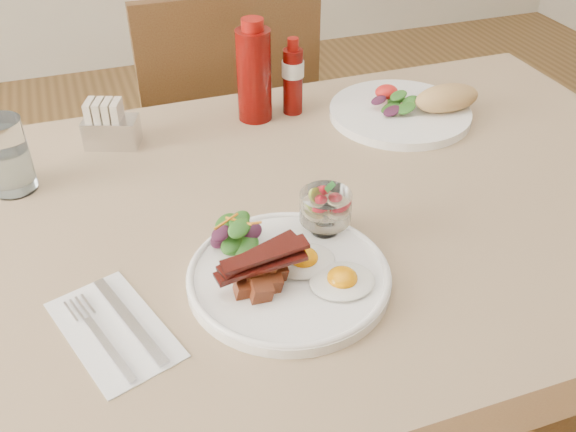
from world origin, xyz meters
The scene contains 13 objects.
table centered at (0.00, 0.00, 0.66)m, with size 1.33×0.88×0.75m.
chair_far centered at (0.00, 0.66, 0.52)m, with size 0.42×0.42×0.93m.
main_plate centered at (-0.11, -0.16, 0.76)m, with size 0.28×0.28×0.02m, color white.
fried_eggs centered at (-0.07, -0.18, 0.77)m, with size 0.15×0.16×0.02m.
bacon_potato_pile centered at (-0.16, -0.17, 0.79)m, with size 0.13×0.08×0.06m.
side_salad centered at (-0.16, -0.08, 0.79)m, with size 0.08×0.08×0.05m.
fruit_cup centered at (-0.03, -0.09, 0.81)m, with size 0.08×0.08×0.08m.
second_plate centered at (0.28, 0.22, 0.77)m, with size 0.29×0.28×0.07m.
ketchup_bottle centered at (-0.01, 0.32, 0.85)m, with size 0.08×0.08×0.20m.
hot_sauce_bottle centered at (0.07, 0.32, 0.83)m, with size 0.05×0.05×0.15m.
sugar_caddy centered at (-0.29, 0.31, 0.79)m, with size 0.11×0.08×0.09m.
water_glass centered at (-0.46, 0.21, 0.81)m, with size 0.07×0.07×0.13m.
napkin_cutlery centered at (-0.35, -0.17, 0.75)m, with size 0.16×0.22×0.01m.
Camera 1 is at (-0.33, -0.78, 1.35)m, focal length 40.00 mm.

